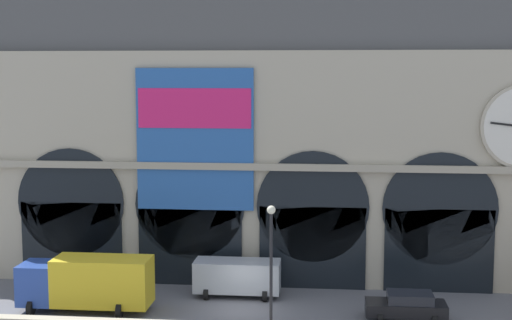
# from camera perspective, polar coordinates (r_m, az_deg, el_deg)

# --- Properties ---
(ground_plane) EXTENTS (200.00, 200.00, 0.00)m
(ground_plane) POSITION_cam_1_polar(r_m,az_deg,el_deg) (42.60, -1.14, -11.72)
(ground_plane) COLOR slate
(station_building) EXTENTS (40.53, 5.00, 19.23)m
(station_building) POSITION_cam_1_polar(r_m,az_deg,el_deg) (47.83, -0.08, 1.72)
(station_building) COLOR #B2A891
(station_building) RESTS_ON ground
(box_truck_midwest) EXTENTS (7.50, 2.91, 3.12)m
(box_truck_midwest) POSITION_cam_1_polar(r_m,az_deg,el_deg) (43.27, -13.01, -9.25)
(box_truck_midwest) COLOR #28479E
(box_truck_midwest) RESTS_ON ground
(van_center) EXTENTS (5.20, 2.48, 2.20)m
(van_center) POSITION_cam_1_polar(r_m,az_deg,el_deg) (45.00, -1.47, -9.04)
(van_center) COLOR #ADB2B7
(van_center) RESTS_ON ground
(car_mideast) EXTENTS (4.40, 2.22, 1.55)m
(car_mideast) POSITION_cam_1_polar(r_m,az_deg,el_deg) (41.82, 11.68, -11.07)
(car_mideast) COLOR black
(car_mideast) RESTS_ON ground
(street_lamp_quayside) EXTENTS (0.44, 0.44, 6.90)m
(street_lamp_quayside) POSITION_cam_1_polar(r_m,az_deg,el_deg) (37.37, 1.19, -7.33)
(street_lamp_quayside) COLOR black
(street_lamp_quayside) RESTS_ON ground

